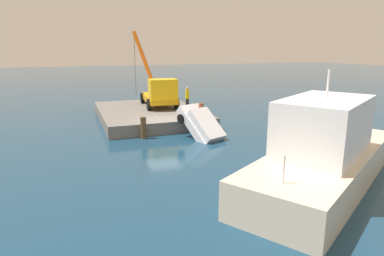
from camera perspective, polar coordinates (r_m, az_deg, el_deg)
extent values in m
plane|color=navy|center=(24.89, -4.84, -0.65)|extent=(200.00, 200.00, 0.00)
cube|color=slate|center=(29.29, -7.34, 2.33)|extent=(11.43, 8.23, 0.91)
cube|color=orange|center=(30.63, -5.72, 5.10)|extent=(5.91, 2.77, 0.45)
cube|color=yellow|center=(28.48, -4.99, 6.63)|extent=(1.77, 2.39, 1.66)
cylinder|color=black|center=(28.96, -2.65, 4.22)|extent=(1.02, 0.37, 1.00)
cylinder|color=black|center=(28.51, -7.32, 3.98)|extent=(1.02, 0.37, 1.00)
cylinder|color=black|center=(32.85, -4.32, 5.29)|extent=(1.02, 0.37, 1.00)
cylinder|color=black|center=(32.45, -8.45, 5.09)|extent=(1.02, 0.37, 1.00)
cylinder|color=#BF4C0C|center=(33.28, -8.14, 11.38)|extent=(3.27, 1.74, 5.51)
cube|color=#BF4C0C|center=(32.26, -6.31, 6.36)|extent=(1.00, 1.00, 0.50)
cylinder|color=#4C4C19|center=(34.56, -9.67, 10.62)|extent=(0.04, 0.04, 6.27)
cylinder|color=#2D2D2D|center=(29.55, -0.79, 4.23)|extent=(0.28, 0.28, 0.81)
cylinder|color=yellow|center=(29.43, -0.80, 5.79)|extent=(0.34, 0.34, 0.81)
sphere|color=tan|center=(29.36, -0.80, 6.80)|extent=(0.23, 0.23, 0.23)
cube|color=silver|center=(22.83, 2.20, -0.72)|extent=(4.31, 3.10, 3.45)
cube|color=silver|center=(22.58, 2.50, 0.58)|extent=(2.73, 2.33, 2.07)
cylinder|color=black|center=(23.08, 5.63, -3.90)|extent=(0.92, 0.53, 0.90)
cylinder|color=black|center=(21.85, 2.33, -4.85)|extent=(0.92, 0.53, 0.90)
cylinder|color=black|center=(24.27, 1.48, 2.18)|extent=(0.92, 0.53, 0.90)
cylinder|color=black|center=(23.10, -1.86, 1.60)|extent=(0.92, 0.53, 0.90)
cube|color=beige|center=(16.67, 21.43, -7.76)|extent=(9.36, 12.02, 2.53)
cone|color=beige|center=(22.20, 25.93, -3.00)|extent=(5.29, 5.45, 3.64)
cube|color=white|center=(15.43, 21.57, 0.22)|extent=(5.08, 5.73, 2.44)
cylinder|color=white|center=(15.15, 22.16, 6.94)|extent=(0.10, 0.10, 1.20)
cylinder|color=silver|center=(20.09, 25.33, 0.65)|extent=(0.06, 0.06, 1.00)
cylinder|color=silver|center=(11.83, 15.36, -6.82)|extent=(0.06, 0.06, 1.00)
cylinder|color=brown|center=(23.03, -8.28, 0.03)|extent=(0.39, 0.39, 1.51)
cylinder|color=brown|center=(24.05, 1.55, 1.61)|extent=(0.33, 0.33, 2.23)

